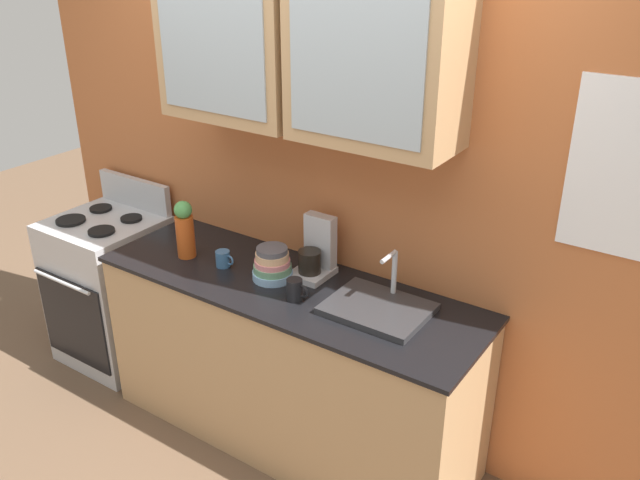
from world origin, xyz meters
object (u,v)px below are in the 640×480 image
bowl_stack (272,265)px  cup_near_sink (295,290)px  stove_range (111,288)px  cup_near_bowls (223,259)px  vase (185,229)px  coffee_maker (316,253)px  sink_faucet (378,307)px

bowl_stack → cup_near_sink: (0.21, -0.10, -0.02)m
stove_range → bowl_stack: bearing=0.5°
cup_near_bowls → stove_range: bearing=178.3°
vase → cup_near_bowls: bearing=4.8°
cup_near_sink → coffee_maker: size_ratio=0.38×
bowl_stack → vase: bearing=-173.5°
sink_faucet → cup_near_bowls: 0.84m
sink_faucet → cup_near_bowls: size_ratio=4.20×
sink_faucet → cup_near_bowls: (-0.84, -0.06, 0.02)m
bowl_stack → coffee_maker: bearing=47.9°
sink_faucet → coffee_maker: 0.45m
cup_near_sink → sink_faucet: bearing=18.9°
stove_range → sink_faucet: (1.78, 0.03, 0.46)m
stove_range → cup_near_sink: 1.51m
stove_range → cup_near_sink: size_ratio=9.67×
coffee_maker → stove_range: bearing=-173.1°
cup_near_sink → coffee_maker: (-0.07, 0.26, 0.06)m
stove_range → vase: 0.93m
cup_near_sink → cup_near_bowls: size_ratio=1.07×
vase → cup_near_sink: size_ratio=2.69×
vase → cup_near_sink: bearing=-3.7°
cup_near_bowls → sink_faucet: bearing=3.9°
cup_near_bowls → cup_near_sink: bearing=-7.6°
sink_faucet → vase: size_ratio=1.46×
bowl_stack → stove_range: bearing=-179.5°
bowl_stack → cup_near_bowls: bowl_stack is taller
vase → coffee_maker: size_ratio=1.03×
vase → cup_near_bowls: (0.23, 0.02, -0.11)m
vase → cup_near_sink: vase is taller
cup_near_bowls → coffee_maker: size_ratio=0.36×
cup_near_bowls → bowl_stack: bearing=7.9°
stove_range → bowl_stack: 1.32m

